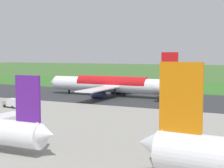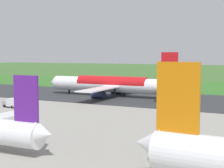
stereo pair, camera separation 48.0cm
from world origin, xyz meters
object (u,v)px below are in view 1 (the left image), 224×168
airliner_main (113,84)px  no_stopping_sign (161,83)px  service_truck_baggage (12,103)px  traffic_cone_orange (150,86)px

airliner_main → no_stopping_sign: 45.68m
service_truck_baggage → no_stopping_sign: (-17.78, -81.26, 0.03)m
service_truck_baggage → traffic_cone_orange: service_truck_baggage is taller
airliner_main → service_truck_baggage: (14.26, 35.81, -2.95)m
traffic_cone_orange → airliner_main: bearing=90.7°
traffic_cone_orange → no_stopping_sign: bearing=-128.0°
no_stopping_sign → traffic_cone_orange: size_ratio=4.35×
service_truck_baggage → traffic_cone_orange: size_ratio=11.01×
service_truck_baggage → traffic_cone_orange: 77.36m
airliner_main → service_truck_baggage: airliner_main is taller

